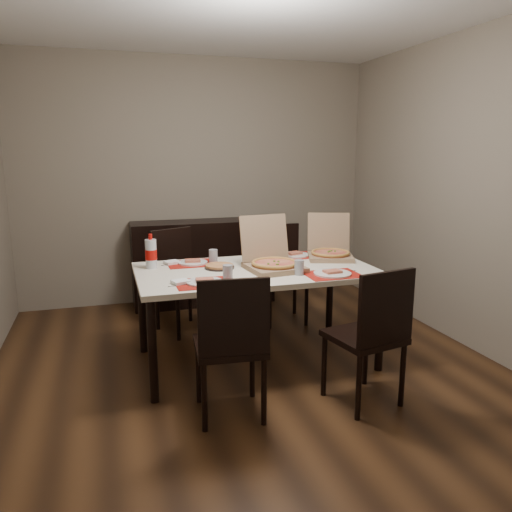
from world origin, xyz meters
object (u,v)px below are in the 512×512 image
chair_near_left (231,341)px  pizza_box_center (273,262)px  chair_far_left (179,275)px  chair_far_right (281,268)px  dining_table (256,277)px  sideboard (203,262)px  dip_bowl (253,261)px  soda_bottle (151,254)px  chair_near_right (372,331)px

chair_near_left → pizza_box_center: 0.95m
chair_far_left → chair_far_right: size_ratio=1.00×
dining_table → pizza_box_center: bearing=-23.8°
dining_table → chair_far_left: bearing=116.8°
sideboard → chair_far_left: chair_far_left is taller
dip_bowl → pizza_box_center: bearing=-73.0°
dining_table → dip_bowl: bearing=80.3°
dip_bowl → soda_bottle: size_ratio=0.41×
chair_far_left → chair_near_left: bearing=-88.0°
dining_table → chair_far_right: 1.06m
dining_table → pizza_box_center: size_ratio=3.79×
dining_table → soda_bottle: 0.82m
sideboard → pizza_box_center: size_ratio=3.16×
chair_near_right → dip_bowl: size_ratio=8.59×
soda_bottle → dip_bowl: bearing=-2.7°
pizza_box_center → dip_bowl: (-0.08, 0.27, -0.05)m
pizza_box_center → soda_bottle: pizza_box_center is taller
pizza_box_center → dining_table: bearing=156.2°
chair_far_left → chair_far_right: bearing=-0.9°
chair_near_right → chair_far_left: same height
chair_near_left → chair_far_left: 1.71m
chair_far_left → pizza_box_center: (0.58, -0.96, 0.30)m
dip_bowl → chair_far_left: bearing=125.4°
pizza_box_center → soda_bottle: (-0.88, 0.30, 0.05)m
pizza_box_center → soda_bottle: bearing=161.0°
dip_bowl → sideboard: bearing=95.2°
pizza_box_center → chair_near_right: bearing=-65.7°
pizza_box_center → chair_far_left: bearing=121.0°
dining_table → chair_far_right: bearing=59.5°
chair_near_left → soda_bottle: bearing=109.1°
sideboard → chair_near_right: (0.59, -2.54, 0.06)m
chair_far_left → dip_bowl: bearing=-54.6°
sideboard → chair_near_right: chair_near_right is taller
chair_near_left → chair_far_right: same height
sideboard → soda_bottle: (-0.67, -1.39, 0.41)m
chair_near_left → chair_near_right: same height
sideboard → dining_table: size_ratio=0.83×
chair_near_left → pizza_box_center: (0.52, 0.74, 0.30)m
dip_bowl → chair_far_right: bearing=54.2°
sideboard → chair_near_right: size_ratio=1.61×
sideboard → chair_far_right: bearing=-50.1°
chair_far_left → soda_bottle: (-0.30, -0.66, 0.35)m
dining_table → chair_far_right: size_ratio=1.94×
dining_table → pizza_box_center: pizza_box_center is taller
dining_table → dip_bowl: dip_bowl is taller
chair_near_right → dip_bowl: 1.23m
chair_far_right → sideboard: bearing=129.9°
sideboard → dip_bowl: size_ratio=13.85×
chair_near_left → chair_far_right: bearing=61.2°
sideboard → dip_bowl: 1.47m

